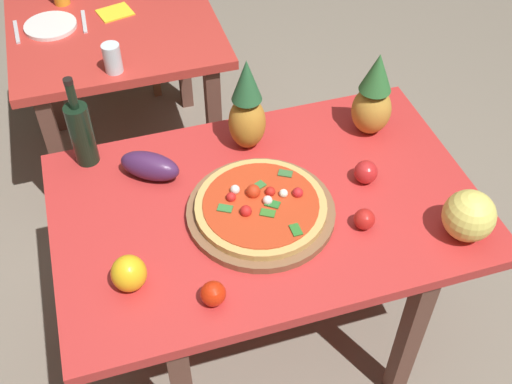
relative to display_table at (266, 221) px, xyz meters
The scene contains 20 objects.
ground_plane 0.64m from the display_table, ahead, with size 10.00×10.00×0.00m, color gray.
display_table is the anchor object (origin of this frame).
background_table 1.19m from the display_table, 105.17° to the left, with size 0.88×0.77×0.73m.
dining_chair 1.79m from the display_table, 97.58° to the left, with size 0.52×0.52×0.85m.
pizza_board 0.11m from the display_table, 126.05° to the right, with size 0.45×0.45×0.03m, color brown.
pizza 0.14m from the display_table, 127.14° to the right, with size 0.40×0.40×0.06m.
wine_bottle 0.65m from the display_table, 144.78° to the left, with size 0.08×0.08×0.33m.
pineapple_left 0.55m from the display_table, 27.06° to the left, with size 0.13×0.13×0.31m.
pineapple_right 0.37m from the display_table, 85.79° to the left, with size 0.12×0.12×0.34m.
melon 0.62m from the display_table, 29.09° to the right, with size 0.15×0.15×0.15m, color #E9DB65.
bell_pepper 0.51m from the display_table, 157.68° to the right, with size 0.10×0.10×0.11m, color yellow.
eggplant 0.41m from the display_table, 145.46° to the left, with size 0.20×0.09×0.09m, color #46234F.
tomato_by_bottle 0.41m from the display_table, 128.85° to the right, with size 0.07×0.07×0.07m, color red.
tomato_at_corner 0.33m from the display_table, 35.69° to the right, with size 0.06×0.06×0.06m, color red.
tomato_beside_pepper 0.35m from the display_table, ahead, with size 0.08×0.08×0.08m, color red.
drinking_glass_water 0.92m from the display_table, 112.70° to the left, with size 0.07×0.07×0.12m, color silver.
dinner_plate 1.36m from the display_table, 114.61° to the left, with size 0.22×0.22×0.02m, color white.
fork_utensil 1.42m from the display_table, 119.75° to the left, with size 0.02×0.18×0.01m, color silver.
knife_utensil 1.31m from the display_table, 109.02° to the left, with size 0.02×0.18×0.01m, color silver.
napkin_folded 1.31m from the display_table, 102.77° to the left, with size 0.14×0.12×0.01m, color yellow.
Camera 1 is at (-0.42, -1.27, 2.16)m, focal length 44.17 mm.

